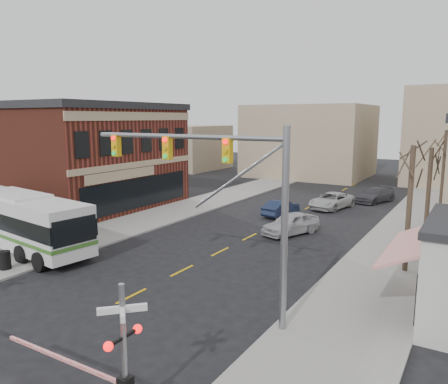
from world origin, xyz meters
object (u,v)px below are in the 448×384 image
Objects in this scene: car_c at (332,201)px; pedestrian_far at (58,226)px; transit_bus at (16,219)px; traffic_signal_mast at (224,182)px; pedestrian_near at (43,237)px; rr_crossing_east at (113,351)px; trash_bin at (5,260)px; car_b at (281,208)px; car_a at (291,223)px; car_d at (375,195)px.

car_c is 2.78× the size of pedestrian_far.
traffic_signal_mast is at bearing -5.41° from transit_bus.
pedestrian_far is at bearing 19.89° from pedestrian_near.
rr_crossing_east is 31.30m from car_c.
rr_crossing_east reaches higher than trash_bin.
car_c is at bearing 96.33° from rr_crossing_east.
car_c is (2.80, 5.20, 0.05)m from car_b.
car_a is (10.45, 15.15, 0.17)m from trash_bin.
traffic_signal_mast is at bearing -76.41° from pedestrian_far.
pedestrian_near is at bearing 1.48° from transit_bus.
rr_crossing_east is (0.62, -7.00, -3.75)m from traffic_signal_mast.
car_a is 16.13m from pedestrian_far.
transit_bus reaches higher than pedestrian_near.
transit_bus is 19.09m from rr_crossing_east.
car_b is at bearing 69.97° from trash_bin.
rr_crossing_east is 14.81m from trash_bin.
car_a is 2.47× the size of pedestrian_near.
transit_bus is 3.30× the size of car_b.
trash_bin is 21.66m from car_b.
rr_crossing_east reaches higher than transit_bus.
pedestrian_near reaches higher than car_d.
pedestrian_far reaches higher than car_c.
car_d is (-0.05, 29.28, -5.00)m from traffic_signal_mast.
transit_bus is 18.44m from car_a.
car_d is 2.62× the size of pedestrian_far.
car_b is (7.42, 20.35, 0.06)m from trash_bin.
pedestrian_near is at bearing 173.34° from traffic_signal_mast.
pedestrian_far is (-15.39, 3.87, -4.65)m from traffic_signal_mast.
transit_bus is at bearing 153.36° from rr_crossing_east.
car_c is at bearing -40.11° from pedestrian_near.
car_a is at bearing 98.83° from rr_crossing_east.
pedestrian_near is 1.00× the size of pedestrian_far.
car_a is (13.84, 12.13, -1.13)m from transit_bus.
transit_bus is 2.59× the size of car_c.
rr_crossing_east is 16.90m from pedestrian_near.
transit_bus is at bearing 138.29° from trash_bin.
pedestrian_near is at bearing -104.21° from car_c.
car_d is at bearing 59.42° from transit_bus.
rr_crossing_east is at bearing -59.78° from car_a.
traffic_signal_mast is 5.05× the size of pedestrian_far.
car_b is 0.83× the size of car_d.
traffic_signal_mast reaches higher than pedestrian_far.
car_d is (-0.67, 36.29, -1.25)m from rr_crossing_east.
car_b is at bearing -5.34° from pedestrian_far.
rr_crossing_east is at bearing -71.66° from car_c.
car_a is at bearing 100.73° from traffic_signal_mast.
car_c reaches higher than car_b.
rr_crossing_east is 2.97× the size of pedestrian_far.
trash_bin is (-13.05, -1.47, -5.10)m from traffic_signal_mast.
car_d is at bearing 91.06° from rr_crossing_east.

